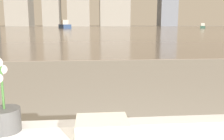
% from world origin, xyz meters
% --- Properties ---
extents(potted_orchid, '(0.15, 0.15, 0.37)m').
position_xyz_m(potted_orchid, '(-0.60, 0.87, 0.63)').
color(potted_orchid, '#4C4C4C').
rests_on(potted_orchid, bathtub).
extents(towel_stack, '(0.25, 0.19, 0.08)m').
position_xyz_m(towel_stack, '(-0.12, 0.79, 0.58)').
color(towel_stack, silver).
rests_on(towel_stack, bathtub).
extents(harbor_water, '(180.00, 110.00, 0.01)m').
position_xyz_m(harbor_water, '(0.00, 62.00, 0.01)').
color(harbor_water, gray).
rests_on(harbor_water, ground_plane).
extents(harbor_boat_1, '(3.44, 5.62, 1.99)m').
position_xyz_m(harbor_boat_1, '(-5.92, 60.48, 0.71)').
color(harbor_boat_1, navy).
rests_on(harbor_boat_1, harbor_water).
extents(harbor_boat_4, '(2.41, 3.52, 1.25)m').
position_xyz_m(harbor_boat_4, '(27.50, 59.13, 0.45)').
color(harbor_boat_4, '#335647').
rests_on(harbor_boat_4, harbor_water).
extents(skyline_tower_2, '(7.29, 9.94, 22.41)m').
position_xyz_m(skyline_tower_2, '(-16.83, 118.00, 11.20)').
color(skyline_tower_2, gray).
rests_on(skyline_tower_2, ground_plane).
extents(skyline_tower_5, '(7.99, 7.65, 23.47)m').
position_xyz_m(skyline_tower_5, '(37.00, 118.00, 11.73)').
color(skyline_tower_5, slate).
rests_on(skyline_tower_5, ground_plane).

